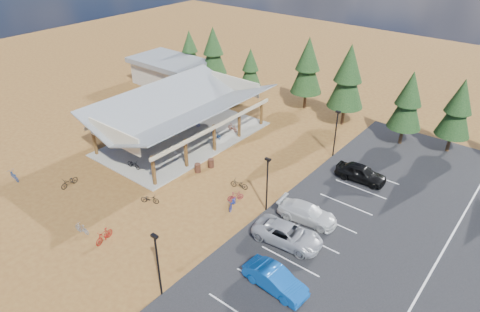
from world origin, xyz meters
TOP-DOWN VIEW (x-y plane):
  - ground at (0.00, 0.00)m, footprint 140.00×140.00m
  - asphalt_lot at (18.50, 3.00)m, footprint 27.00×44.00m
  - concrete_pad at (-10.00, 7.00)m, footprint 10.60×18.60m
  - bike_pavilion at (-10.00, 7.00)m, footprint 11.65×19.40m
  - outbuilding at (-24.00, 18.00)m, footprint 11.00×7.00m
  - lamp_post_0 at (5.00, -10.00)m, footprint 0.50×0.25m
  - lamp_post_1 at (5.00, 2.00)m, footprint 0.50×0.25m
  - lamp_post_2 at (5.00, 14.00)m, footprint 0.50×0.25m
  - trash_bin_0 at (-3.88, 2.80)m, footprint 0.60×0.60m
  - trash_bin_1 at (-3.48, 4.30)m, footprint 0.60×0.60m
  - pine_0 at (-23.85, 22.27)m, footprint 3.10×3.10m
  - pine_1 at (-18.35, 21.46)m, footprint 3.73×3.73m
  - pine_2 at (-12.00, 21.79)m, footprint 2.88×2.88m
  - pine_3 at (-3.96, 23.00)m, footprint 3.99×3.99m
  - pine_4 at (2.16, 21.63)m, footprint 4.20×4.20m
  - pine_5 at (9.44, 21.20)m, footprint 3.57×3.57m
  - pine_6 at (14.05, 22.62)m, footprint 3.50×3.50m
  - bike_0 at (-13.20, 2.47)m, footprint 1.92×0.89m
  - bike_1 at (-13.01, 3.27)m, footprint 1.75×0.94m
  - bike_2 at (-11.25, 10.00)m, footprint 1.56×0.61m
  - bike_3 at (-12.33, 11.67)m, footprint 1.81×0.86m
  - bike_4 at (-9.26, -0.80)m, footprint 1.71×0.65m
  - bike_5 at (-8.31, 3.68)m, footprint 1.60×0.78m
  - bike_6 at (-7.26, 9.29)m, footprint 1.79×0.93m
  - bike_7 at (-6.83, 11.75)m, footprint 1.55×0.60m
  - bike_8 at (-11.46, -6.53)m, footprint 0.93×1.95m
  - bike_10 at (-16.55, -9.24)m, footprint 1.81×0.76m
  - bike_11 at (-2.47, -9.15)m, footprint 0.87×1.87m
  - bike_12 at (-3.58, -3.59)m, footprint 1.78×1.30m
  - bike_13 at (-4.67, -9.69)m, footprint 1.55×0.67m
  - bike_14 at (2.56, 0.43)m, footprint 1.31×1.91m
  - bike_15 at (2.05, 1.44)m, footprint 1.17×1.47m
  - bike_16 at (1.10, 3.13)m, footprint 1.84×1.00m
  - car_1 at (10.62, -4.80)m, footprint 4.81×1.96m
  - car_2 at (8.73, -0.36)m, footprint 5.74×3.11m
  - car_3 at (8.48, 2.94)m, footprint 5.22×2.60m
  - car_4 at (9.27, 11.39)m, footprint 4.88×2.23m

SIDE VIEW (x-z plane):
  - ground at x=0.00m, z-range 0.00..0.00m
  - asphalt_lot at x=18.50m, z-range 0.00..0.04m
  - concrete_pad at x=-10.00m, z-range 0.00..0.10m
  - bike_12 at x=-3.58m, z-range 0.00..0.89m
  - bike_15 at x=2.05m, z-range 0.00..0.89m
  - bike_13 at x=-4.67m, z-range 0.00..0.90m
  - trash_bin_0 at x=-3.88m, z-range 0.00..0.90m
  - trash_bin_1 at x=-3.48m, z-range 0.00..0.90m
  - bike_16 at x=1.10m, z-range 0.00..0.92m
  - bike_10 at x=-16.55m, z-range 0.00..0.93m
  - bike_14 at x=2.56m, z-range 0.00..0.95m
  - bike_8 at x=-11.46m, z-range 0.00..0.98m
  - bike_2 at x=-11.25m, z-range 0.10..0.90m
  - bike_11 at x=-2.47m, z-range 0.00..1.09m
  - bike_4 at x=-9.26m, z-range 0.10..0.99m
  - bike_6 at x=-7.26m, z-range 0.10..1.00m
  - bike_7 at x=-6.83m, z-range 0.10..1.01m
  - bike_5 at x=-8.31m, z-range 0.10..1.02m
  - bike_0 at x=-13.20m, z-range 0.10..1.07m
  - bike_1 at x=-13.01m, z-range 0.10..1.11m
  - bike_3 at x=-12.33m, z-range 0.10..1.15m
  - car_3 at x=8.48m, z-range 0.04..1.50m
  - car_2 at x=8.73m, z-range 0.04..1.57m
  - car_1 at x=10.62m, z-range 0.04..1.59m
  - car_4 at x=9.27m, z-range 0.04..1.66m
  - outbuilding at x=-24.00m, z-range 0.08..3.98m
  - lamp_post_0 at x=5.00m, z-range 0.41..5.55m
  - lamp_post_1 at x=5.00m, z-range 0.41..5.55m
  - lamp_post_2 at x=5.00m, z-range 0.41..5.55m
  - bike_pavilion at x=-10.00m, z-range 1.34..6.31m
  - pine_2 at x=-12.00m, z-range 0.74..7.46m
  - pine_0 at x=-23.85m, z-range 0.79..8.01m
  - pine_6 at x=14.05m, z-range 0.90..9.05m
  - pine_5 at x=9.44m, z-range 0.92..9.23m
  - pine_1 at x=-18.35m, z-range 0.96..9.66m
  - pine_3 at x=-3.96m, z-range 1.03..10.32m
  - pine_4 at x=2.16m, z-range 1.09..10.87m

